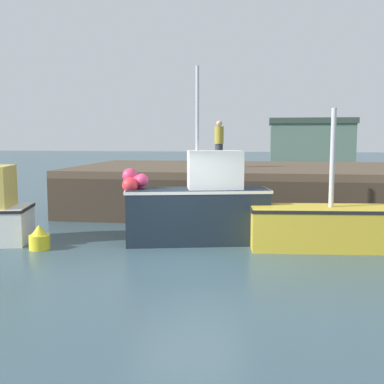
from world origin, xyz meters
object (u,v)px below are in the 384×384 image
Objects in this scene: fishing_boat_near_right at (197,206)px; mooring_buoy_foreground at (39,238)px; fishing_boat_mid at (330,226)px; dockworker at (219,144)px.

fishing_boat_near_right reaches higher than mooring_buoy_foreground.
fishing_boat_near_right is at bearing 177.44° from fishing_boat_mid.
fishing_boat_near_right is 1.11× the size of fishing_boat_mid.
fishing_boat_near_right is 2.69× the size of dockworker.
fishing_boat_mid is at bearing -2.56° from fishing_boat_near_right.
fishing_boat_mid reaches higher than dockworker.
dockworker is (0.07, 5.17, 1.59)m from fishing_boat_near_right.
dockworker reaches higher than mooring_buoy_foreground.
fishing_boat_near_right is at bearing -90.81° from dockworker.
dockworker is (-3.37, 5.32, 2.00)m from fishing_boat_mid.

